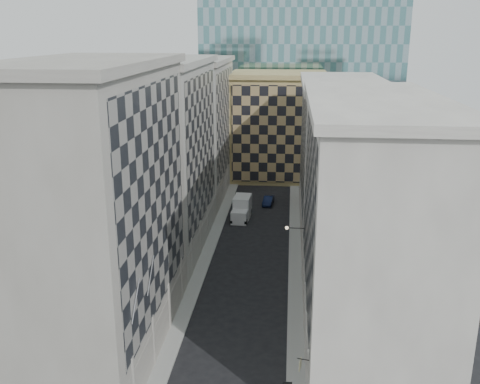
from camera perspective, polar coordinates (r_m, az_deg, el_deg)
The scene contains 14 objects.
sidewalk_west at distance 64.00m, azimuth -3.61°, elevation -6.81°, with size 1.50×100.00×0.15m, color #989792.
sidewalk_east at distance 63.29m, azimuth 5.90°, elevation -7.15°, with size 1.50×100.00×0.15m, color #989792.
bldg_left_a at distance 43.98m, azimuth -15.06°, elevation -2.12°, with size 10.80×22.80×23.70m.
bldg_left_b at distance 64.37m, azimuth -8.34°, elevation 3.74°, with size 10.80×22.80×22.70m.
bldg_left_c at distance 85.57m, azimuth -4.87°, elevation 6.73°, with size 10.80×22.80×21.70m.
bldg_right_a at distance 46.01m, azimuth 13.37°, elevation -3.13°, with size 10.80×26.80×20.70m.
bldg_right_b at distance 71.96m, azimuth 10.60°, elevation 3.80°, with size 10.80×28.80×19.70m.
tan_block at distance 97.18m, azimuth 4.06°, elevation 7.12°, with size 16.80×14.80×18.80m.
church_tower at distance 110.00m, azimuth 3.38°, elevation 17.41°, with size 7.20×7.20×51.50m.
flagpoles_left at distance 39.54m, azimuth -10.26°, elevation -9.98°, with size 0.10×6.33×2.33m.
bracket_lamp at distance 55.41m, azimuth 5.20°, elevation -3.83°, with size 1.98×0.36×0.36m.
box_truck at distance 76.06m, azimuth 0.18°, elevation -1.86°, with size 2.61×5.75×3.09m.
dark_car at distance 82.43m, azimuth 3.04°, elevation -0.90°, with size 1.39×4.00×1.32m, color #0F1837.
shop_sign at distance 38.54m, azimuth 6.46°, elevation -17.77°, with size 0.81×0.71×0.80m.
Camera 1 is at (4.31, -27.91, 25.59)m, focal length 40.00 mm.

